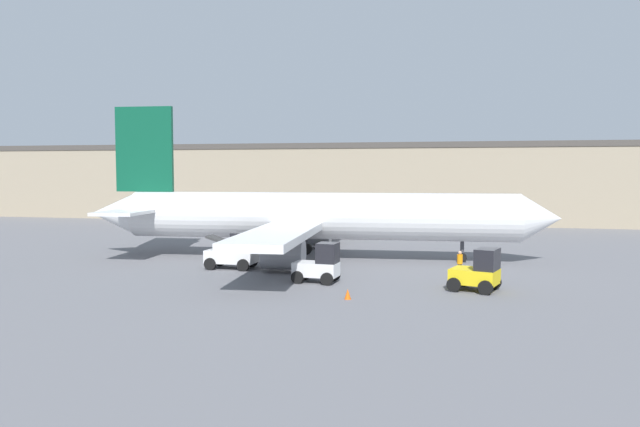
% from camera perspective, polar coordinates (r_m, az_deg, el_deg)
% --- Properties ---
extents(ground_plane, '(400.00, 400.00, 0.00)m').
position_cam_1_polar(ground_plane, '(47.91, 0.00, -4.18)').
color(ground_plane, slate).
extents(terminal_building, '(96.68, 10.64, 10.21)m').
position_cam_1_polar(terminal_building, '(85.51, -2.39, 2.89)').
color(terminal_building, gray).
rests_on(terminal_building, ground_plane).
extents(airplane, '(36.50, 30.91, 11.80)m').
position_cam_1_polar(airplane, '(47.71, -1.19, -0.25)').
color(airplane, silver).
rests_on(airplane, ground_plane).
extents(ground_crew_worker, '(0.36, 0.36, 1.63)m').
position_cam_1_polar(ground_crew_worker, '(41.25, 12.66, -4.41)').
color(ground_crew_worker, '#1E2338').
rests_on(ground_crew_worker, ground_plane).
extents(baggage_tug, '(2.77, 1.95, 2.45)m').
position_cam_1_polar(baggage_tug, '(37.94, -0.03, -4.71)').
color(baggage_tug, silver).
rests_on(baggage_tug, ground_plane).
extents(belt_loader_truck, '(3.42, 2.11, 2.55)m').
position_cam_1_polar(belt_loader_truck, '(43.58, -7.77, -3.46)').
color(belt_loader_truck, silver).
rests_on(belt_loader_truck, ground_plane).
extents(pushback_tug, '(3.08, 2.79, 2.44)m').
position_cam_1_polar(pushback_tug, '(36.48, 14.29, -5.16)').
color(pushback_tug, yellow).
rests_on(pushback_tug, ground_plane).
extents(safety_cone_near, '(0.36, 0.36, 0.55)m').
position_cam_1_polar(safety_cone_near, '(33.32, 2.55, -7.37)').
color(safety_cone_near, '#EF590F').
rests_on(safety_cone_near, ground_plane).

